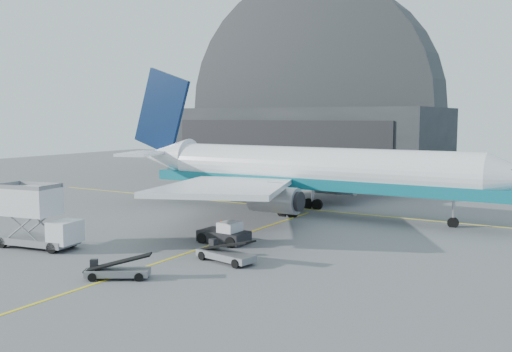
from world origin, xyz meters
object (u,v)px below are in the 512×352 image
Objects in this scene: airliner at (301,170)px; catering_truck at (36,218)px; pushback_tug at (225,235)px; belt_loader_a at (117,271)px; belt_loader_b at (225,254)px.

airliner is 6.49× the size of catering_truck.
catering_truck is (-10.69, -25.74, -2.22)m from airliner.
airliner is 11.37× the size of pushback_tug.
belt_loader_a is 0.82× the size of belt_loader_b.
catering_truck is at bearing -112.54° from airliner.
airliner reaches higher than pushback_tug.
pushback_tug is at bearing 27.95° from catering_truck.
catering_truck is 1.74× the size of belt_loader_a.
catering_truck is 1.43× the size of belt_loader_b.
airliner is 17.24m from pushback_tug.
pushback_tug is at bearing 57.35° from belt_loader_a.
catering_truck is 16.10m from belt_loader_b.
catering_truck reaches higher than belt_loader_a.
belt_loader_b is at bearing 5.68° from catering_truck.
catering_truck is 15.17m from pushback_tug.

